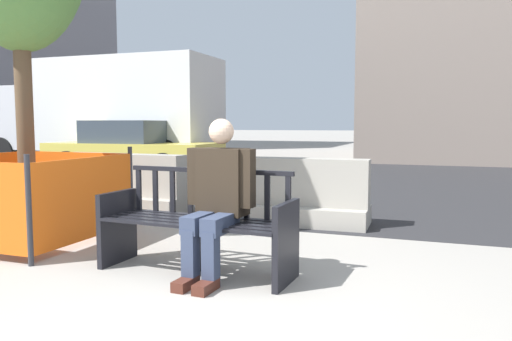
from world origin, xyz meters
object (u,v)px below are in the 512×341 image
Objects in this scene: street_bench at (197,227)px; construction_fence at (28,195)px; seated_person at (217,195)px; car_taxi_near at (133,149)px; delivery_truck at (107,109)px; jersey_barrier_left at (123,188)px; jersey_barrier_centre at (290,197)px.

construction_fence reaches higher than street_bench.
seated_person is 8.63m from car_taxi_near.
delivery_truck is (-6.94, 8.12, 1.29)m from street_bench.
car_taxi_near is at bearing -38.41° from delivery_truck.
delivery_truck reaches higher than seated_person.
street_bench is 8.44m from car_taxi_near.
street_bench is at bearing -44.49° from jersey_barrier_left.
car_taxi_near is at bearing 122.24° from jersey_barrier_left.
street_bench is 3.38m from jersey_barrier_left.
jersey_barrier_left is at bearing 137.24° from seated_person.
jersey_barrier_centre is 9.24m from delivery_truck.
jersey_barrier_centre is at bearing -39.18° from delivery_truck.
street_bench is at bearing -49.48° from delivery_truck.
jersey_barrier_left is (-2.56, 0.02, 0.00)m from jersey_barrier_centre.
jersey_barrier_centre is at bearing -0.54° from jersey_barrier_left.
seated_person is at bearing -88.14° from jersey_barrier_centre.
seated_person is (0.22, -0.07, 0.29)m from street_bench.
street_bench is 0.85× the size of jersey_barrier_left.
seated_person reaches higher than street_bench.
jersey_barrier_left is 1.25× the size of construction_fence.
construction_fence is at bearing -141.59° from jersey_barrier_centre.
construction_fence is at bearing -85.80° from jersey_barrier_left.
car_taxi_near is (-2.73, 4.32, 0.33)m from jersey_barrier_left.
delivery_truck reaches higher than street_bench.
street_bench is 2.35m from jersey_barrier_centre.
seated_person is 0.19× the size of delivery_truck.
construction_fence is at bearing 168.69° from seated_person.
street_bench is at bearing -52.48° from car_taxi_near.
construction_fence reaches higher than jersey_barrier_left.
car_taxi_near reaches higher than jersey_barrier_left.
jersey_barrier_left is 5.12m from car_taxi_near.
seated_person is 0.31× the size of car_taxi_near.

